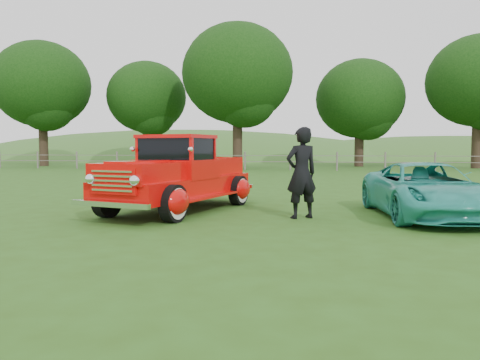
# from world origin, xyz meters

# --- Properties ---
(ground) EXTENTS (140.00, 140.00, 0.00)m
(ground) POSITION_xyz_m (0.00, 0.00, 0.00)
(ground) COLOR #2C5115
(ground) RESTS_ON ground
(distant_hills) EXTENTS (116.00, 60.00, 18.00)m
(distant_hills) POSITION_xyz_m (-4.08, 59.46, -4.55)
(distant_hills) COLOR #2E5F23
(distant_hills) RESTS_ON ground
(fence_line) EXTENTS (48.00, 0.12, 1.20)m
(fence_line) POSITION_xyz_m (0.00, 22.00, 0.60)
(fence_line) COLOR #6B615B
(fence_line) RESTS_ON ground
(tree_far_west) EXTENTS (7.60, 7.60, 9.93)m
(tree_far_west) POSITION_xyz_m (-20.00, 26.00, 6.49)
(tree_far_west) COLOR #2E2017
(tree_far_west) RESTS_ON ground
(tree_mid_west) EXTENTS (6.40, 6.40, 8.46)m
(tree_mid_west) POSITION_xyz_m (-12.00, 28.00, 5.55)
(tree_mid_west) COLOR #2E2017
(tree_mid_west) RESTS_ON ground
(tree_near_west) EXTENTS (8.00, 8.00, 10.42)m
(tree_near_west) POSITION_xyz_m (-4.00, 25.00, 6.80)
(tree_near_west) COLOR #2E2017
(tree_near_west) RESTS_ON ground
(tree_near_east) EXTENTS (6.80, 6.80, 8.33)m
(tree_near_east) POSITION_xyz_m (5.00, 29.00, 5.25)
(tree_near_east) COLOR #2E2017
(tree_near_east) RESTS_ON ground
(tree_mid_east) EXTENTS (7.20, 7.20, 9.44)m
(tree_mid_east) POSITION_xyz_m (13.00, 27.00, 6.17)
(tree_mid_east) COLOR #2E2017
(tree_mid_east) RESTS_ON ground
(red_pickup) EXTENTS (3.16, 5.27, 1.78)m
(red_pickup) POSITION_xyz_m (-1.57, 1.86, 0.80)
(red_pickup) COLOR black
(red_pickup) RESTS_ON ground
(teal_sedan) EXTENTS (2.37, 4.39, 1.17)m
(teal_sedan) POSITION_xyz_m (3.93, 1.68, 0.59)
(teal_sedan) COLOR teal
(teal_sedan) RESTS_ON ground
(man) EXTENTS (0.83, 0.75, 1.92)m
(man) POSITION_xyz_m (1.32, 1.14, 0.96)
(man) COLOR black
(man) RESTS_ON ground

